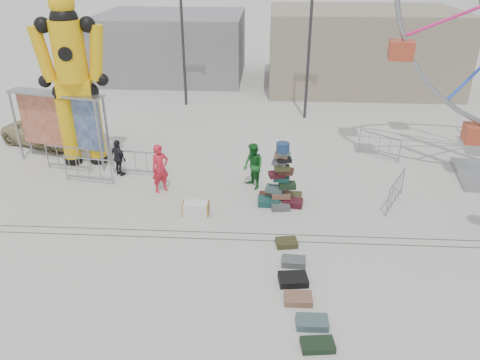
# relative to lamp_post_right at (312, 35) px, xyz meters

# --- Properties ---
(ground) EXTENTS (90.00, 90.00, 0.00)m
(ground) POSITION_rel_lamp_post_right_xyz_m (-3.09, -13.00, -4.48)
(ground) COLOR #9E9E99
(ground) RESTS_ON ground
(track_line_near) EXTENTS (40.00, 0.04, 0.01)m
(track_line_near) POSITION_rel_lamp_post_right_xyz_m (-3.09, -12.40, -4.48)
(track_line_near) COLOR #47443F
(track_line_near) RESTS_ON ground
(track_line_far) EXTENTS (40.00, 0.04, 0.01)m
(track_line_far) POSITION_rel_lamp_post_right_xyz_m (-3.09, -12.00, -4.48)
(track_line_far) COLOR #47443F
(track_line_far) RESTS_ON ground
(building_right) EXTENTS (12.00, 8.00, 5.00)m
(building_right) POSITION_rel_lamp_post_right_xyz_m (3.91, 7.00, -1.98)
(building_right) COLOR gray
(building_right) RESTS_ON ground
(building_left) EXTENTS (10.00, 8.00, 4.40)m
(building_left) POSITION_rel_lamp_post_right_xyz_m (-9.09, 9.00, -2.28)
(building_left) COLOR gray
(building_left) RESTS_ON ground
(lamp_post_right) EXTENTS (1.41, 0.25, 8.00)m
(lamp_post_right) POSITION_rel_lamp_post_right_xyz_m (0.00, 0.00, 0.00)
(lamp_post_right) COLOR #2D2D30
(lamp_post_right) RESTS_ON ground
(lamp_post_left) EXTENTS (1.41, 0.25, 8.00)m
(lamp_post_left) POSITION_rel_lamp_post_right_xyz_m (-7.00, 2.00, 0.00)
(lamp_post_left) COLOR #2D2D30
(lamp_post_left) RESTS_ON ground
(suitcase_tower) EXTENTS (1.68, 1.50, 2.41)m
(suitcase_tower) POSITION_rel_lamp_post_right_xyz_m (-1.63, -9.82, -3.81)
(suitcase_tower) COLOR #16433F
(suitcase_tower) RESTS_ON ground
(crash_test_dummy) EXTENTS (2.94, 1.29, 7.36)m
(crash_test_dummy) POSITION_rel_lamp_post_right_xyz_m (-10.12, -6.68, -0.60)
(crash_test_dummy) COLOR black
(crash_test_dummy) RESTS_ON ground
(banner_scaffold) EXTENTS (4.38, 1.74, 3.14)m
(banner_scaffold) POSITION_rel_lamp_post_right_xyz_m (-11.02, -6.68, -2.12)
(banner_scaffold) COLOR gray
(banner_scaffold) RESTS_ON ground
(steamer_trunk) EXTENTS (0.94, 0.55, 0.43)m
(steamer_trunk) POSITION_rel_lamp_post_right_xyz_m (-4.65, -10.81, -4.26)
(steamer_trunk) COLOR silver
(steamer_trunk) RESTS_ON ground
(row_case_0) EXTENTS (0.74, 0.60, 0.18)m
(row_case_0) POSITION_rel_lamp_post_right_xyz_m (-1.48, -12.61, -4.39)
(row_case_0) COLOR #36351B
(row_case_0) RESTS_ON ground
(row_case_1) EXTENTS (0.73, 0.49, 0.21)m
(row_case_1) POSITION_rel_lamp_post_right_xyz_m (-1.30, -13.61, -4.38)
(row_case_1) COLOR #4E5255
(row_case_1) RESTS_ON ground
(row_case_2) EXTENTS (0.88, 0.70, 0.21)m
(row_case_2) POSITION_rel_lamp_post_right_xyz_m (-1.35, -14.46, -4.38)
(row_case_2) COLOR black
(row_case_2) RESTS_ON ground
(row_case_3) EXTENTS (0.75, 0.54, 0.18)m
(row_case_3) POSITION_rel_lamp_post_right_xyz_m (-1.25, -15.24, -4.39)
(row_case_3) COLOR brown
(row_case_3) RESTS_ON ground
(row_case_4) EXTENTS (0.81, 0.52, 0.20)m
(row_case_4) POSITION_rel_lamp_post_right_xyz_m (-0.95, -16.13, -4.38)
(row_case_4) COLOR #3F565A
(row_case_4) RESTS_ON ground
(row_case_5) EXTENTS (0.84, 0.56, 0.17)m
(row_case_5) POSITION_rel_lamp_post_right_xyz_m (-0.87, -16.85, -4.39)
(row_case_5) COLOR black
(row_case_5) RESTS_ON ground
(barricade_dummy_a) EXTENTS (1.99, 0.45, 1.10)m
(barricade_dummy_a) POSITION_rel_lamp_post_right_xyz_m (-10.55, -7.50, -3.93)
(barricade_dummy_a) COLOR gray
(barricade_dummy_a) RESTS_ON ground
(barricade_dummy_b) EXTENTS (1.99, 0.41, 1.10)m
(barricade_dummy_b) POSITION_rel_lamp_post_right_xyz_m (-9.29, -8.59, -3.93)
(barricade_dummy_b) COLOR gray
(barricade_dummy_b) RESTS_ON ground
(barricade_dummy_c) EXTENTS (2.00, 0.33, 1.10)m
(barricade_dummy_c) POSITION_rel_lamp_post_right_xyz_m (-7.58, -7.81, -3.93)
(barricade_dummy_c) COLOR gray
(barricade_dummy_c) RESTS_ON ground
(barricade_wheel_front) EXTENTS (1.03, 1.81, 1.10)m
(barricade_wheel_front) POSITION_rel_lamp_post_right_xyz_m (2.56, -9.73, -3.93)
(barricade_wheel_front) COLOR gray
(barricade_wheel_front) RESTS_ON ground
(barricade_wheel_back) EXTENTS (1.59, 1.37, 1.10)m
(barricade_wheel_back) POSITION_rel_lamp_post_right_xyz_m (2.86, -5.30, -3.93)
(barricade_wheel_back) COLOR gray
(barricade_wheel_back) RESTS_ON ground
(pedestrian_red) EXTENTS (0.84, 0.79, 1.92)m
(pedestrian_red) POSITION_rel_lamp_post_right_xyz_m (-6.23, -9.15, -3.52)
(pedestrian_red) COLOR red
(pedestrian_red) RESTS_ON ground
(pedestrian_green) EXTENTS (1.07, 1.13, 1.83)m
(pedestrian_green) POSITION_rel_lamp_post_right_xyz_m (-2.69, -8.65, -3.57)
(pedestrian_green) COLOR #175F21
(pedestrian_green) RESTS_ON ground
(pedestrian_black) EXTENTS (0.95, 0.86, 1.56)m
(pedestrian_black) POSITION_rel_lamp_post_right_xyz_m (-8.26, -7.85, -3.70)
(pedestrian_black) COLOR black
(pedestrian_black) RESTS_ON ground
(parked_suv) EXTENTS (4.58, 3.16, 1.16)m
(parked_suv) POSITION_rel_lamp_post_right_xyz_m (-12.77, -4.62, -3.90)
(parked_suv) COLOR tan
(parked_suv) RESTS_ON ground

